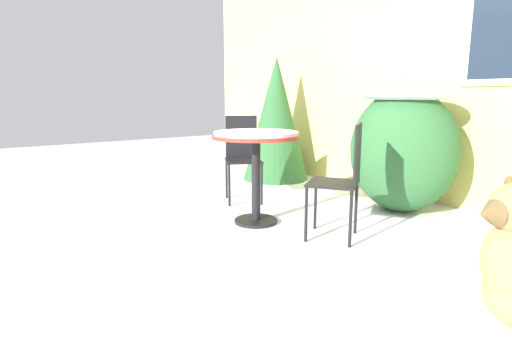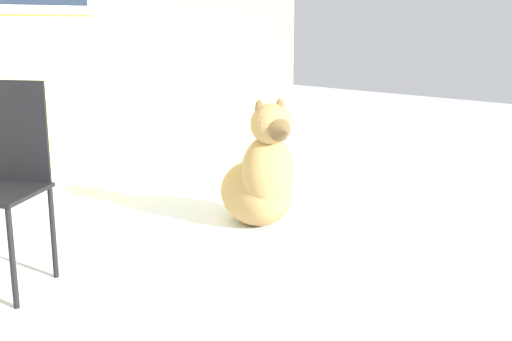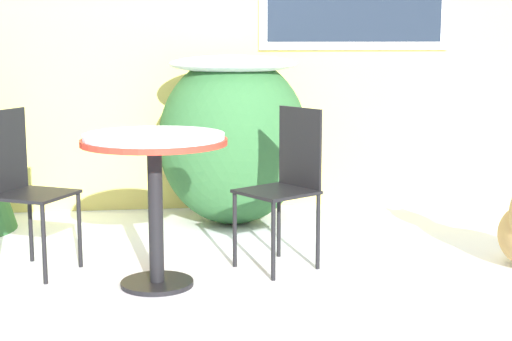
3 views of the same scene
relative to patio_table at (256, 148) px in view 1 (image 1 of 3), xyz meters
name	(u,v)px [view 1 (image 1 of 3)]	position (x,y,z in m)	size (l,w,h in m)	color
ground_plane	(272,248)	(0.57, -0.28, -0.67)	(16.00, 16.00, 0.00)	white
house_wall	(450,62)	(0.64, 1.91, 0.77)	(8.00, 0.10, 2.78)	#E5D16B
shrub_left	(403,147)	(0.54, 1.35, -0.04)	(1.03, 0.89, 1.17)	#2D6033
evergreen_bush	(276,119)	(-1.39, 1.38, 0.15)	(0.87, 0.87, 1.63)	#2D6033
patio_table	(256,148)	(0.00, 0.00, 0.00)	(0.75, 0.75, 0.81)	black
patio_chair_near_table	(243,154)	(-0.72, 0.36, -0.17)	(0.50, 0.50, 0.90)	black
patio_chair_far_side	(342,177)	(0.73, 0.28, -0.17)	(0.51, 0.51, 0.90)	black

